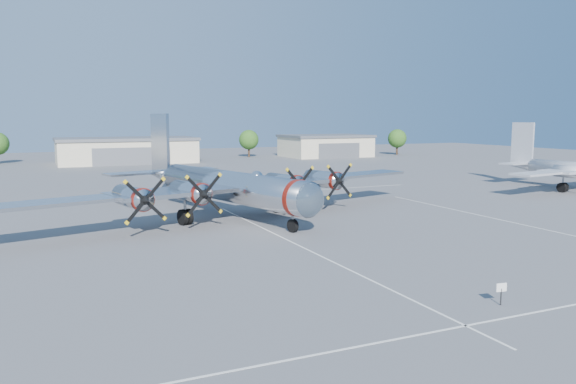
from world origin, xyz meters
name	(u,v)px	position (x,y,z in m)	size (l,w,h in m)	color
ground	(278,236)	(0.00, 0.00, 0.00)	(260.00, 260.00, 0.00)	#525255
parking_lines	(287,240)	(0.00, -1.75, 0.01)	(60.00, 50.08, 0.01)	silver
hangar_center	(127,150)	(0.00, 81.96, 2.71)	(28.60, 14.60, 5.40)	beige
hangar_east	(325,146)	(48.00, 81.96, 2.71)	(20.60, 14.60, 5.40)	beige
tree_east	(249,140)	(30.00, 88.00, 4.22)	(4.80, 4.80, 6.64)	#382619
tree_far_east	(397,139)	(68.00, 80.00, 4.22)	(4.80, 4.80, 6.64)	#382619
main_bomber_b29	(224,215)	(-1.14, 11.03, 0.00)	(45.45, 31.09, 10.05)	silver
twin_engine_east	(573,189)	(48.33, 11.35, 0.00)	(28.09, 20.20, 8.90)	silver
info_placard	(501,290)	(3.67, -20.47, 0.82)	(0.61, 0.13, 1.17)	black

